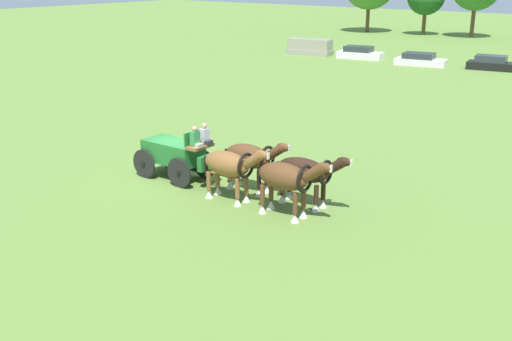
% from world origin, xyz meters
% --- Properties ---
extents(ground_plane, '(220.00, 220.00, 0.00)m').
position_xyz_m(ground_plane, '(0.00, 0.00, 0.00)').
color(ground_plane, olive).
extents(show_wagon, '(5.55, 1.71, 2.58)m').
position_xyz_m(show_wagon, '(0.19, 0.00, 1.14)').
color(show_wagon, '#236B2D').
rests_on(show_wagon, ground).
extents(draft_horse_rear_near, '(3.18, 0.97, 2.27)m').
position_xyz_m(draft_horse_rear_near, '(3.62, 0.67, 1.40)').
color(draft_horse_rear_near, brown).
rests_on(draft_horse_rear_near, ground).
extents(draft_horse_rear_off, '(3.11, 0.98, 2.29)m').
position_xyz_m(draft_horse_rear_off, '(3.63, -0.63, 1.41)').
color(draft_horse_rear_off, brown).
rests_on(draft_horse_rear_off, ground).
extents(draft_horse_lead_near, '(3.23, 0.93, 2.20)m').
position_xyz_m(draft_horse_lead_near, '(6.23, 0.69, 1.34)').
color(draft_horse_lead_near, '#331E14').
rests_on(draft_horse_lead_near, ground).
extents(draft_horse_lead_off, '(3.11, 1.01, 2.32)m').
position_xyz_m(draft_horse_lead_off, '(6.22, -0.61, 1.44)').
color(draft_horse_lead_off, brown).
rests_on(draft_horse_lead_off, ground).
extents(parked_vehicle_a, '(4.86, 2.57, 1.62)m').
position_xyz_m(parked_vehicle_a, '(-16.55, 36.44, 0.79)').
color(parked_vehicle_a, gray).
rests_on(parked_vehicle_a, ground).
extents(parked_vehicle_b, '(4.66, 2.52, 1.23)m').
position_xyz_m(parked_vehicle_b, '(-11.13, 37.16, 0.53)').
color(parked_vehicle_b, white).
rests_on(parked_vehicle_b, ground).
extents(parked_vehicle_c, '(4.84, 2.69, 1.13)m').
position_xyz_m(parked_vehicle_c, '(-4.63, 36.68, 0.49)').
color(parked_vehicle_c, white).
rests_on(parked_vehicle_c, ground).
extents(parked_vehicle_d, '(4.54, 2.54, 1.24)m').
position_xyz_m(parked_vehicle_d, '(1.46, 38.04, 0.53)').
color(parked_vehicle_d, black).
rests_on(parked_vehicle_d, ground).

